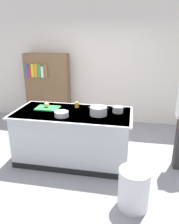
% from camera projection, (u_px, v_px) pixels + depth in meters
% --- Properties ---
extents(ground_plane, '(10.00, 10.00, 0.00)m').
position_uv_depth(ground_plane, '(74.00, 159.00, 3.98)').
color(ground_plane, gray).
extents(back_wall, '(6.40, 0.12, 3.00)m').
position_uv_depth(back_wall, '(94.00, 61.00, 5.43)').
color(back_wall, silver).
rests_on(back_wall, ground_plane).
extents(counter_island, '(1.98, 0.98, 0.90)m').
position_uv_depth(counter_island, '(73.00, 136.00, 3.82)').
color(counter_island, '#B7BABF').
rests_on(counter_island, ground_plane).
extents(cutting_board, '(0.40, 0.28, 0.02)m').
position_uv_depth(cutting_board, '(48.00, 108.00, 3.85)').
color(cutting_board, green).
rests_on(cutting_board, counter_island).
extents(onion, '(0.09, 0.09, 0.09)m').
position_uv_depth(onion, '(46.00, 105.00, 3.84)').
color(onion, tan).
rests_on(onion, cutting_board).
extents(stock_pot, '(0.34, 0.27, 0.14)m').
position_uv_depth(stock_pot, '(98.00, 111.00, 3.53)').
color(stock_pot, '#B7BABF').
rests_on(stock_pot, counter_island).
extents(sauce_pan, '(0.24, 0.18, 0.10)m').
position_uv_depth(sauce_pan, '(118.00, 110.00, 3.64)').
color(sauce_pan, '#99999E').
rests_on(sauce_pan, counter_island).
extents(mixing_bowl, '(0.22, 0.22, 0.08)m').
position_uv_depth(mixing_bowl, '(61.00, 114.00, 3.47)').
color(mixing_bowl, '#B7BABF').
rests_on(mixing_bowl, counter_island).
extents(juice_cup, '(0.07, 0.07, 0.10)m').
position_uv_depth(juice_cup, '(77.00, 105.00, 3.90)').
color(juice_cup, yellow).
rests_on(juice_cup, counter_island).
extents(trash_bin, '(0.40, 0.40, 0.54)m').
position_uv_depth(trash_bin, '(134.00, 189.00, 2.80)').
color(trash_bin, silver).
rests_on(trash_bin, ground_plane).
extents(bookshelf, '(1.10, 0.31, 1.70)m').
position_uv_depth(bookshelf, '(48.00, 88.00, 5.57)').
color(bookshelf, brown).
rests_on(bookshelf, ground_plane).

